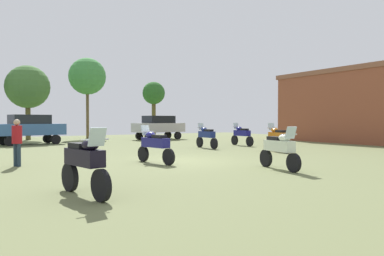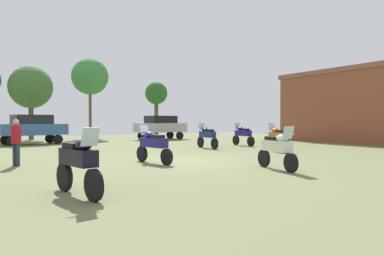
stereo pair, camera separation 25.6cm
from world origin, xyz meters
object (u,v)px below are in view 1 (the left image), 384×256
at_px(car_2, 30,127).
at_px(tree_3, 28,87).
at_px(motorcycle_7, 155,145).
at_px(motorcycle_1, 206,136).
at_px(motorcycle_3, 242,134).
at_px(motorcycle_6, 85,162).
at_px(motorcycle_5, 280,148).
at_px(tree_7, 154,94).
at_px(car_1, 159,126).
at_px(person_1, 17,139).
at_px(motorcycle_4, 278,138).
at_px(tree_4, 87,77).

bearing_deg(car_2, tree_3, -17.50).
xyz_separation_m(motorcycle_7, tree_3, (-1.89, 20.10, 3.64)).
bearing_deg(tree_3, motorcycle_1, -62.96).
bearing_deg(motorcycle_1, motorcycle_3, 12.23).
relative_size(motorcycle_6, tree_3, 0.34).
relative_size(motorcycle_6, car_2, 0.46).
bearing_deg(motorcycle_5, motorcycle_7, -44.95).
bearing_deg(motorcycle_7, tree_7, 54.09).
height_order(motorcycle_6, tree_7, tree_7).
bearing_deg(motorcycle_1, car_2, 135.74).
xyz_separation_m(motorcycle_5, tree_3, (-4.65, 23.86, 3.64)).
height_order(car_1, tree_3, tree_3).
bearing_deg(tree_7, tree_3, -179.66).
bearing_deg(motorcycle_7, motorcycle_5, -64.08).
height_order(motorcycle_7, car_1, car_1).
height_order(motorcycle_1, motorcycle_7, motorcycle_1).
xyz_separation_m(motorcycle_7, car_2, (-2.58, 13.84, 0.46)).
bearing_deg(motorcycle_7, tree_3, 84.94).
bearing_deg(car_1, tree_7, -29.08).
bearing_deg(person_1, motorcycle_5, 21.40).
bearing_deg(motorcycle_7, motorcycle_1, 30.90).
distance_m(motorcycle_6, car_2, 18.50).
distance_m(motorcycle_4, tree_4, 20.38).
bearing_deg(motorcycle_4, car_2, 140.01).
relative_size(motorcycle_3, motorcycle_7, 1.00).
height_order(car_2, tree_4, tree_4).
height_order(person_1, tree_7, tree_7).
bearing_deg(motorcycle_3, motorcycle_1, -167.47).
distance_m(motorcycle_7, car_2, 14.09).
distance_m(motorcycle_1, car_2, 12.11).
relative_size(motorcycle_7, person_1, 1.32).
xyz_separation_m(car_2, tree_7, (12.19, 6.33, 3.03)).
distance_m(motorcycle_3, motorcycle_7, 10.53).
bearing_deg(tree_7, tree_4, 178.18).
xyz_separation_m(motorcycle_3, tree_4, (-5.79, 14.74, 4.85)).
height_order(motorcycle_3, car_2, car_2).
relative_size(motorcycle_5, tree_3, 0.34).
distance_m(motorcycle_4, tree_7, 19.52).
relative_size(motorcycle_7, car_1, 0.49).
relative_size(motorcycle_1, motorcycle_3, 1.00).
bearing_deg(car_1, motorcycle_7, 145.46).
distance_m(car_1, tree_3, 11.23).
bearing_deg(motorcycle_1, motorcycle_5, -106.76).
height_order(person_1, tree_4, tree_4).
xyz_separation_m(motorcycle_5, car_2, (-5.34, 17.60, 0.46)).
relative_size(motorcycle_3, tree_3, 0.36).
relative_size(tree_4, tree_7, 1.33).
relative_size(motorcycle_5, person_1, 1.26).
distance_m(motorcycle_5, car_2, 18.40).
distance_m(tree_4, tree_7, 6.66).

